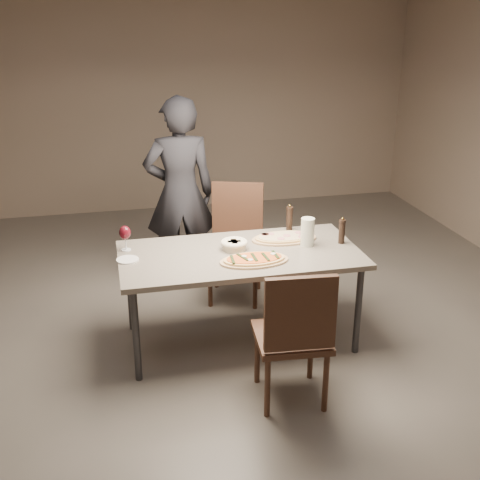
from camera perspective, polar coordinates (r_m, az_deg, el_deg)
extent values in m
plane|color=#605A53|center=(4.84, 0.00, -9.42)|extent=(7.00, 7.00, 0.00)
plane|color=gray|center=(7.69, -5.99, 13.18)|extent=(6.00, 0.00, 6.00)
cube|color=slate|center=(4.51, 0.00, -1.42)|extent=(1.80, 0.90, 0.04)
cylinder|color=#333335|center=(4.25, -9.82, -8.91)|extent=(0.05, 0.05, 0.71)
cylinder|color=#333335|center=(4.60, 11.14, -6.57)|extent=(0.05, 0.05, 0.71)
cylinder|color=#333335|center=(4.91, -10.39, -4.64)|extent=(0.05, 0.05, 0.71)
cylinder|color=#333335|center=(5.21, 7.92, -2.90)|extent=(0.05, 0.05, 0.71)
ellipsoid|color=white|center=(4.28, 0.98, -1.84)|extent=(0.04, 0.04, 0.01)
ellipsoid|color=white|center=(4.39, 3.17, -1.26)|extent=(0.04, 0.04, 0.01)
ellipsoid|color=white|center=(4.34, 0.38, -1.50)|extent=(0.04, 0.04, 0.01)
cube|color=#203014|center=(4.29, -0.72, -1.85)|extent=(0.03, 0.15, 0.01)
cube|color=#203014|center=(4.32, 0.27, -1.64)|extent=(0.07, 0.14, 0.01)
cube|color=#203014|center=(4.32, 1.37, -1.64)|extent=(0.02, 0.14, 0.01)
cube|color=#203014|center=(4.33, 2.45, -1.60)|extent=(0.03, 0.15, 0.01)
cube|color=#203014|center=(4.38, 3.38, -1.37)|extent=(0.02, 0.14, 0.01)
cylinder|color=#D28280|center=(4.76, 2.37, 0.54)|extent=(0.06, 0.06, 0.00)
cylinder|color=#D28280|center=(4.77, 2.40, 0.56)|extent=(0.06, 0.06, 0.00)
cylinder|color=#D28280|center=(4.78, 2.91, 0.60)|extent=(0.06, 0.06, 0.00)
cylinder|color=#D28280|center=(4.82, 5.58, 0.71)|extent=(0.06, 0.06, 0.00)
cylinder|color=#D28280|center=(4.73, 5.88, 0.31)|extent=(0.06, 0.06, 0.00)
cylinder|color=#D28280|center=(4.75, 4.46, 0.43)|extent=(0.06, 0.06, 0.00)
cylinder|color=#D28280|center=(4.68, 3.91, 0.14)|extent=(0.06, 0.06, 0.00)
cylinder|color=#D28280|center=(4.78, 6.01, 0.54)|extent=(0.06, 0.06, 0.00)
cylinder|color=beige|center=(4.55, -0.56, -0.51)|extent=(0.17, 0.17, 0.07)
torus|color=beige|center=(4.54, -0.56, -0.23)|extent=(0.20, 0.20, 0.03)
cube|color=#9D7640|center=(4.54, -0.26, -0.31)|extent=(0.06, 0.05, 0.04)
cube|color=#9D7640|center=(4.56, -0.62, -0.23)|extent=(0.05, 0.06, 0.04)
cube|color=#9D7640|center=(4.54, -0.85, -0.36)|extent=(0.06, 0.05, 0.04)
cube|color=#9D7640|center=(4.52, -0.49, -0.45)|extent=(0.05, 0.06, 0.04)
cylinder|color=white|center=(4.64, -1.10, -0.40)|extent=(0.12, 0.12, 0.01)
cylinder|color=#A69B3D|center=(4.64, -1.10, -0.36)|extent=(0.08, 0.08, 0.00)
cylinder|color=black|center=(4.94, 4.71, 1.92)|extent=(0.05, 0.05, 0.18)
cylinder|color=black|center=(4.91, 4.74, 3.03)|extent=(0.06, 0.06, 0.02)
sphere|color=gold|center=(4.90, 4.75, 3.26)|extent=(0.02, 0.02, 0.02)
cylinder|color=black|center=(4.71, 9.63, 0.68)|extent=(0.05, 0.05, 0.17)
cylinder|color=black|center=(4.68, 9.70, 1.78)|extent=(0.05, 0.05, 0.02)
sphere|color=gold|center=(4.67, 9.71, 2.01)|extent=(0.02, 0.02, 0.02)
cylinder|color=silver|center=(4.63, 6.42, 0.77)|extent=(0.10, 0.10, 0.22)
cylinder|color=silver|center=(4.62, -10.74, -0.92)|extent=(0.07, 0.07, 0.01)
cylinder|color=silver|center=(4.60, -10.78, -0.35)|extent=(0.01, 0.01, 0.09)
ellipsoid|color=#4F0B15|center=(4.57, -10.86, 0.70)|extent=(0.09, 0.09, 0.10)
cylinder|color=white|center=(4.44, -10.61, -1.85)|extent=(0.16, 0.16, 0.01)
cube|color=#42281C|center=(3.99, 4.88, -9.16)|extent=(0.50, 0.50, 0.04)
cylinder|color=#42281C|center=(3.93, 2.61, -13.78)|extent=(0.04, 0.04, 0.43)
cylinder|color=#42281C|center=(4.01, 8.12, -13.22)|extent=(0.04, 0.04, 0.43)
cylinder|color=#42281C|center=(4.24, 1.65, -10.86)|extent=(0.04, 0.04, 0.43)
cylinder|color=#42281C|center=(4.31, 6.72, -10.40)|extent=(0.04, 0.04, 0.43)
cube|color=#42281C|center=(3.67, 5.75, -6.97)|extent=(0.45, 0.08, 0.49)
cube|color=#42281C|center=(5.30, -0.48, -0.88)|extent=(0.61, 0.61, 0.04)
cylinder|color=#42281C|center=(5.56, 1.77, -2.54)|extent=(0.04, 0.04, 0.45)
cylinder|color=#42281C|center=(5.60, -2.25, -2.37)|extent=(0.04, 0.04, 0.45)
cylinder|color=#42281C|center=(5.21, 1.45, -4.28)|extent=(0.04, 0.04, 0.45)
cylinder|color=#42281C|center=(5.25, -2.85, -4.09)|extent=(0.04, 0.04, 0.45)
cube|color=#42281C|center=(5.40, -0.23, 2.90)|extent=(0.45, 0.19, 0.50)
imported|color=black|center=(5.48, -5.72, 4.37)|extent=(0.66, 0.44, 1.77)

